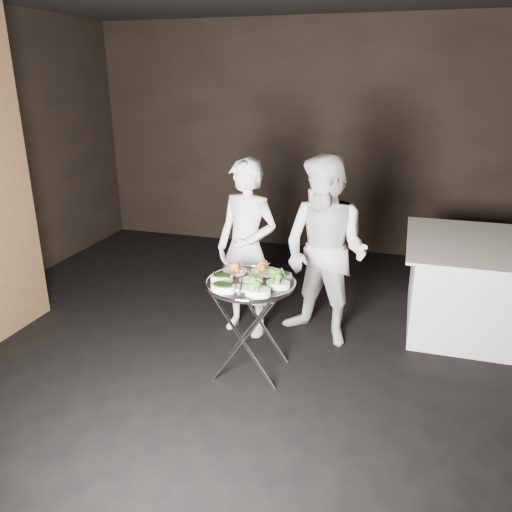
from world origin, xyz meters
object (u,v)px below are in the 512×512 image
(tray_stand, at_px, (251,323))
(dining_table, at_px, (485,286))
(waiter_left, at_px, (247,249))
(waiter_right, at_px, (325,252))
(serving_tray, at_px, (250,283))

(tray_stand, xyz_separation_m, dining_table, (1.88, 1.36, -0.01))
(waiter_left, xyz_separation_m, waiter_right, (0.70, 0.04, 0.03))
(waiter_left, distance_m, dining_table, 2.27)
(dining_table, bearing_deg, waiter_left, -161.91)
(tray_stand, relative_size, dining_table, 0.52)
(waiter_left, bearing_deg, tray_stand, -55.70)
(tray_stand, bearing_deg, dining_table, 35.85)
(waiter_left, bearing_deg, serving_tray, -55.70)
(serving_tray, bearing_deg, tray_stand, 135.00)
(waiter_right, bearing_deg, dining_table, 47.75)
(serving_tray, xyz_separation_m, waiter_right, (0.46, 0.71, 0.06))
(tray_stand, bearing_deg, waiter_left, 109.92)
(tray_stand, relative_size, serving_tray, 1.11)
(tray_stand, bearing_deg, serving_tray, -45.00)
(serving_tray, height_order, dining_table, dining_table)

